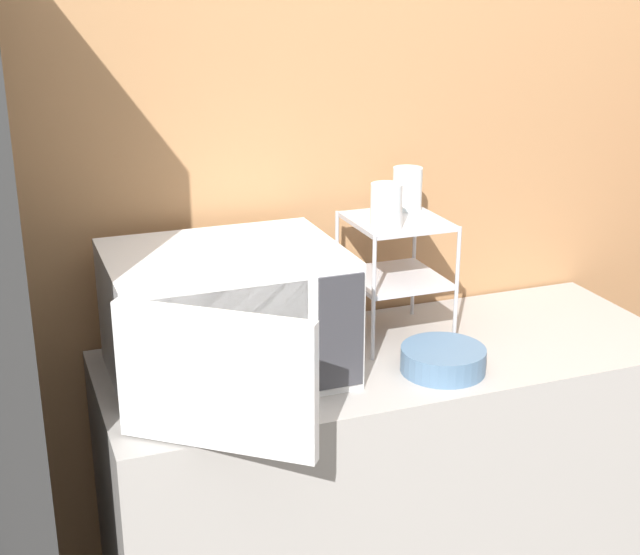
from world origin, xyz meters
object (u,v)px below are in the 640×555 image
(dish_rack, at_px, (396,253))
(glass_back_right, at_px, (407,189))
(microwave, at_px, (225,316))
(bowl, at_px, (443,360))
(glass_front_left, at_px, (386,206))

(dish_rack, height_order, glass_back_right, glass_back_right)
(microwave, bearing_deg, bowl, -17.68)
(glass_back_right, bearing_deg, dish_rack, -130.75)
(glass_front_left, distance_m, glass_back_right, 0.19)
(glass_back_right, bearing_deg, glass_front_left, -131.26)
(microwave, relative_size, glass_back_right, 6.19)
(microwave, height_order, bowl, microwave)
(glass_back_right, relative_size, bowl, 0.54)
(bowl, bearing_deg, dish_rack, 94.17)
(microwave, xyz_separation_m, bowl, (0.48, -0.15, -0.12))
(dish_rack, distance_m, bowl, 0.31)
(dish_rack, xyz_separation_m, glass_back_right, (0.06, 0.07, 0.14))
(dish_rack, relative_size, glass_back_right, 2.86)
(glass_front_left, xyz_separation_m, glass_back_right, (0.12, 0.14, 0.00))
(microwave, distance_m, glass_back_right, 0.59)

